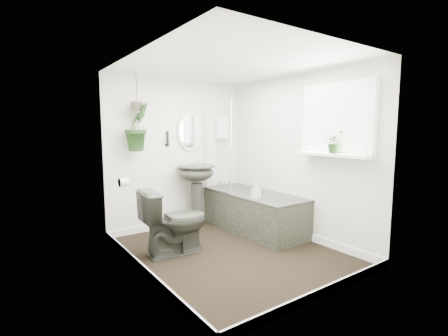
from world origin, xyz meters
TOP-DOWN VIEW (x-y plane):
  - floor at (0.00, 0.00)m, footprint 2.30×2.80m
  - ceiling at (0.00, 0.00)m, footprint 2.30×2.80m
  - wall_back at (0.00, 1.41)m, footprint 2.30×0.02m
  - wall_front at (0.00, -1.41)m, footprint 2.30×0.02m
  - wall_left at (-1.16, 0.00)m, footprint 0.02×2.80m
  - wall_right at (1.16, 0.00)m, footprint 0.02×2.80m
  - skirting at (0.00, 0.00)m, footprint 2.30×2.80m
  - bathtub at (0.80, 0.50)m, footprint 0.72×1.72m
  - bath_screen at (0.47, 0.99)m, footprint 0.04×0.72m
  - shower_box at (0.80, 1.34)m, footprint 0.20×0.10m
  - oval_mirror at (0.21, 1.37)m, footprint 0.46×0.03m
  - wall_sconce at (-0.19, 1.36)m, footprint 0.04×0.04m
  - toilet_roll_holder at (-1.10, 0.70)m, footprint 0.11×0.11m
  - window_recess at (1.09, -0.70)m, footprint 0.08×1.00m
  - window_sill at (1.02, -0.70)m, footprint 0.18×1.00m
  - window_blinds at (1.04, -0.70)m, footprint 0.01×0.86m
  - toilet at (-0.60, 0.35)m, footprint 0.84×0.51m
  - pedestal_sink at (0.21, 1.18)m, footprint 0.68×0.62m
  - sill_plant at (1.00, -0.75)m, footprint 0.24×0.21m
  - hanging_plant at (-0.70, 1.25)m, footprint 0.46×0.43m
  - soap_bottle at (0.56, 0.17)m, footprint 0.10×0.10m
  - hanging_pot at (-0.70, 1.25)m, footprint 0.16×0.16m

SIDE VIEW (x-z plane):
  - floor at x=0.00m, z-range -0.02..0.00m
  - skirting at x=0.00m, z-range 0.00..0.10m
  - bathtub at x=0.80m, z-range 0.00..0.58m
  - toilet at x=-0.60m, z-range 0.00..0.83m
  - pedestal_sink at x=0.21m, z-range 0.00..0.98m
  - soap_bottle at x=0.56m, z-range 0.58..0.79m
  - toilet_roll_holder at x=-1.10m, z-range 0.84..0.96m
  - wall_back at x=0.00m, z-range 0.00..2.30m
  - wall_front at x=0.00m, z-range 0.00..2.30m
  - wall_left at x=-1.16m, z-range 0.00..2.30m
  - wall_right at x=1.16m, z-range 0.00..2.30m
  - window_sill at x=1.02m, z-range 1.21..1.25m
  - bath_screen at x=0.47m, z-range 0.58..1.98m
  - sill_plant at x=1.00m, z-range 1.25..1.51m
  - wall_sconce at x=-0.19m, z-range 1.29..1.51m
  - oval_mirror at x=0.21m, z-range 1.19..1.81m
  - shower_box at x=0.80m, z-range 1.38..1.73m
  - hanging_plant at x=-0.70m, z-range 1.23..1.91m
  - window_recess at x=1.09m, z-range 1.20..2.10m
  - window_blinds at x=1.04m, z-range 1.27..2.03m
  - hanging_pot at x=-0.70m, z-range 1.79..1.91m
  - ceiling at x=0.00m, z-range 2.30..2.32m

